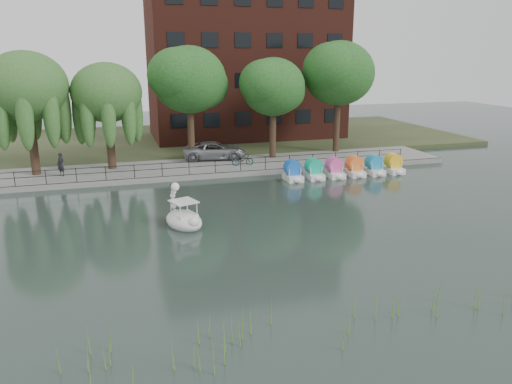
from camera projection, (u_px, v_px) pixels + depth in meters
name	position (u px, v px, depth m)	size (l,w,h in m)	color
ground_plane	(269.00, 237.00, 25.88)	(120.00, 120.00, 0.00)	#364943
promenade	(208.00, 167.00, 40.59)	(40.00, 6.00, 0.40)	gray
kerb	(216.00, 176.00, 37.87)	(40.00, 0.25, 0.40)	gray
land_strip	(183.00, 140.00, 53.53)	(60.00, 22.00, 0.36)	#47512D
railing	(215.00, 163.00, 37.80)	(32.00, 0.05, 1.00)	black
apartment_building	(245.00, 51.00, 52.93)	(20.00, 10.07, 18.00)	#4C1E16
willow_left	(26.00, 86.00, 35.70)	(5.88, 5.88, 9.01)	#473323
willow_mid	(107.00, 93.00, 37.84)	(5.32, 5.32, 8.15)	#473323
broadleaf_center	(189.00, 80.00, 40.31)	(6.00, 6.00, 9.25)	#473323
broadleaf_right	(273.00, 87.00, 41.95)	(5.40, 5.40, 8.32)	#473323
broadleaf_far	(339.00, 74.00, 44.37)	(6.30, 6.30, 9.71)	#473323
minivan	(215.00, 149.00, 42.54)	(6.16, 2.83, 1.71)	gray
bicycle	(243.00, 159.00, 40.23)	(1.72, 0.60, 1.00)	gray
pedestrian	(61.00, 163.00, 36.69)	(0.71, 0.48, 1.98)	black
swan_boat	(183.00, 217.00, 27.37)	(2.50, 3.11, 2.29)	white
pedal_boat_row	(345.00, 169.00, 38.33)	(9.65, 1.70, 1.40)	white
reed_bank	(406.00, 307.00, 17.49)	(24.00, 2.40, 1.20)	#669938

